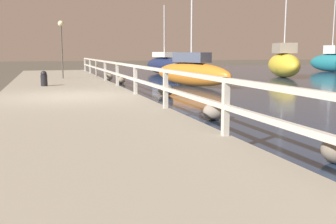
{
  "coord_description": "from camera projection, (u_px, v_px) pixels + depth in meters",
  "views": [
    {
      "loc": [
        -0.66,
        -12.06,
        1.58
      ],
      "look_at": [
        2.46,
        -2.06,
        -0.02
      ],
      "focal_mm": 42.0,
      "sensor_mm": 36.0,
      "label": 1
    }
  ],
  "objects": [
    {
      "name": "ground_plane",
      "position": [
        70.0,
        105.0,
        11.82
      ],
      "size": [
        120.0,
        120.0,
        0.0
      ],
      "primitive_type": "plane",
      "color": "#4C473D"
    },
    {
      "name": "dock_walkway",
      "position": [
        70.0,
        101.0,
        11.8
      ],
      "size": [
        4.27,
        36.0,
        0.26
      ],
      "color": "gray",
      "rests_on": "ground"
    },
    {
      "name": "railing",
      "position": [
        135.0,
        74.0,
        12.28
      ],
      "size": [
        0.1,
        32.5,
        0.93
      ],
      "color": "beige",
      "rests_on": "dock_walkway"
    },
    {
      "name": "boulder_mid_strip",
      "position": [
        166.0,
        90.0,
        14.2
      ],
      "size": [
        0.56,
        0.51,
        0.42
      ],
      "color": "slate",
      "rests_on": "ground"
    },
    {
      "name": "boulder_water_edge",
      "position": [
        108.0,
        77.0,
        21.9
      ],
      "size": [
        0.52,
        0.46,
        0.39
      ],
      "color": "gray",
      "rests_on": "ground"
    },
    {
      "name": "boulder_upstream",
      "position": [
        120.0,
        80.0,
        19.69
      ],
      "size": [
        0.48,
        0.43,
        0.36
      ],
      "color": "gray",
      "rests_on": "ground"
    },
    {
      "name": "boulder_far_strip",
      "position": [
        214.0,
        111.0,
        9.2
      ],
      "size": [
        0.54,
        0.48,
        0.4
      ],
      "color": "gray",
      "rests_on": "ground"
    },
    {
      "name": "mooring_bollard",
      "position": [
        44.0,
        78.0,
        15.36
      ],
      "size": [
        0.26,
        0.26,
        0.6
      ],
      "color": "black",
      "rests_on": "dock_walkway"
    },
    {
      "name": "dock_lamp",
      "position": [
        61.0,
        33.0,
        19.66
      ],
      "size": [
        0.29,
        0.29,
        2.87
      ],
      "color": "#514C47",
      "rests_on": "dock_walkway"
    },
    {
      "name": "sailboat_orange",
      "position": [
        191.0,
        72.0,
        18.4
      ],
      "size": [
        2.57,
        5.26,
        5.99
      ],
      "rotation": [
        0.0,
        0.0,
        0.32
      ],
      "color": "orange",
      "rests_on": "water_surface"
    },
    {
      "name": "sailboat_yellow",
      "position": [
        284.0,
        63.0,
        24.78
      ],
      "size": [
        2.87,
        5.02,
        7.47
      ],
      "rotation": [
        0.0,
        0.0,
        -0.3
      ],
      "color": "gold",
      "rests_on": "water_surface"
    },
    {
      "name": "sailboat_teal",
      "position": [
        332.0,
        61.0,
        31.72
      ],
      "size": [
        2.3,
        4.14,
        8.25
      ],
      "rotation": [
        0.0,
        0.0,
        0.28
      ],
      "color": "#1E707A",
      "rests_on": "water_surface"
    },
    {
      "name": "sailboat_navy",
      "position": [
        164.0,
        65.0,
        28.18
      ],
      "size": [
        2.29,
        5.2,
        4.84
      ],
      "rotation": [
        0.0,
        0.0,
        0.18
      ],
      "color": "#192347",
      "rests_on": "water_surface"
    }
  ]
}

